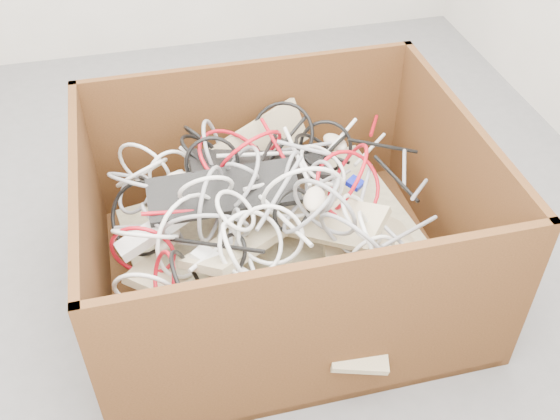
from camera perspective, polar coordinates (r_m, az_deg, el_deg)
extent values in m
plane|color=#5A5A5D|center=(2.33, -4.53, -2.60)|extent=(3.00, 3.00, 0.00)
cube|color=#3B230E|center=(2.17, 0.13, -6.03)|extent=(1.14, 0.95, 0.03)
cube|color=#3B230E|center=(2.34, -2.59, 6.70)|extent=(1.14, 0.03, 0.57)
cube|color=#3B230E|center=(1.68, 3.98, -11.13)|extent=(1.14, 0.02, 0.57)
cube|color=#3B230E|center=(2.15, 14.76, 1.64)|extent=(0.02, 0.90, 0.57)
cube|color=#3B230E|center=(1.96, -15.96, -3.31)|extent=(0.03, 0.90, 0.57)
cube|color=beige|center=(2.13, 0.01, -4.35)|extent=(1.00, 0.87, 0.18)
cube|color=beige|center=(2.02, -2.18, -4.54)|extent=(0.72, 0.65, 0.20)
cube|color=tan|center=(2.14, -5.32, 0.06)|extent=(0.45, 0.22, 0.12)
cube|color=tan|center=(2.13, 6.54, -0.52)|extent=(0.43, 0.36, 0.17)
cube|color=tan|center=(1.87, 6.46, -7.83)|extent=(0.25, 0.45, 0.12)
cube|color=tan|center=(1.86, -6.68, -7.37)|extent=(0.43, 0.38, 0.12)
cube|color=tan|center=(1.93, 11.87, -4.34)|extent=(0.38, 0.43, 0.12)
cube|color=tan|center=(2.15, -2.22, 5.47)|extent=(0.42, 0.30, 0.17)
cube|color=tan|center=(1.88, -2.84, -2.57)|extent=(0.42, 0.39, 0.18)
cube|color=tan|center=(1.93, 3.09, -0.67)|extent=(0.39, 0.41, 0.18)
cube|color=black|center=(2.01, -1.81, 3.94)|extent=(0.43, 0.17, 0.12)
cube|color=black|center=(1.87, -4.94, 1.63)|extent=(0.44, 0.17, 0.08)
ellipsoid|color=beige|center=(1.91, -9.80, -2.46)|extent=(0.11, 0.12, 0.04)
ellipsoid|color=beige|center=(2.18, 4.83, 5.91)|extent=(0.09, 0.12, 0.04)
ellipsoid|color=beige|center=(1.76, -2.03, -7.37)|extent=(0.12, 0.11, 0.04)
ellipsoid|color=beige|center=(1.81, 3.02, 0.97)|extent=(0.10, 0.12, 0.04)
ellipsoid|color=beige|center=(1.97, -8.50, 2.65)|extent=(0.12, 0.10, 0.04)
ellipsoid|color=black|center=(1.90, 6.72, -4.11)|extent=(0.10, 0.06, 0.04)
cube|color=silver|center=(1.86, -10.10, -1.29)|extent=(0.29, 0.15, 0.12)
cube|color=silver|center=(1.74, -3.76, -5.94)|extent=(0.24, 0.23, 0.09)
cube|color=#0B18B3|center=(2.02, 6.57, 2.34)|extent=(0.06, 0.06, 0.03)
torus|color=gray|center=(1.84, -6.01, 0.51)|extent=(0.15, 0.28, 0.31)
torus|color=gray|center=(1.89, -3.66, 2.76)|extent=(0.19, 0.30, 0.25)
torus|color=silver|center=(1.84, -7.80, -2.29)|extent=(0.23, 0.23, 0.31)
torus|color=silver|center=(1.79, 2.01, 1.43)|extent=(0.33, 0.10, 0.32)
torus|color=black|center=(1.94, -12.00, -0.72)|extent=(0.24, 0.22, 0.26)
torus|color=black|center=(2.01, -10.45, 1.88)|extent=(0.13, 0.18, 0.17)
torus|color=black|center=(2.09, -6.98, 6.16)|extent=(0.10, 0.17, 0.16)
torus|color=#A60B17|center=(1.72, -10.06, -5.94)|extent=(0.08, 0.20, 0.19)
torus|color=silver|center=(1.83, -11.70, -2.06)|extent=(0.22, 0.20, 0.14)
torus|color=gray|center=(1.99, -12.03, 2.44)|extent=(0.26, 0.22, 0.18)
torus|color=silver|center=(1.73, -2.55, -3.01)|extent=(0.24, 0.15, 0.20)
torus|color=silver|center=(2.15, -11.71, 3.67)|extent=(0.23, 0.19, 0.28)
torus|color=silver|center=(1.73, -0.86, -2.24)|extent=(0.23, 0.11, 0.24)
torus|color=silver|center=(1.84, 7.15, -0.76)|extent=(0.17, 0.23, 0.17)
torus|color=gray|center=(1.82, -6.44, -1.82)|extent=(0.34, 0.18, 0.30)
torus|color=gray|center=(1.91, -10.20, -1.12)|extent=(0.12, 0.21, 0.19)
torus|color=silver|center=(1.69, -3.58, -3.81)|extent=(0.10, 0.21, 0.19)
torus|color=gray|center=(1.88, -3.32, 3.35)|extent=(0.13, 0.09, 0.13)
torus|color=silver|center=(1.80, 8.07, -3.60)|extent=(0.16, 0.05, 0.16)
torus|color=black|center=(2.09, 3.34, 4.85)|extent=(0.22, 0.26, 0.16)
torus|color=gray|center=(1.74, 6.51, -2.85)|extent=(0.17, 0.29, 0.29)
torus|color=gray|center=(1.95, 1.03, 3.35)|extent=(0.12, 0.16, 0.19)
torus|color=silver|center=(2.12, -11.96, 3.20)|extent=(0.24, 0.19, 0.19)
torus|color=gray|center=(2.05, -12.53, 1.35)|extent=(0.13, 0.14, 0.12)
torus|color=#A60B17|center=(1.93, 5.97, 2.15)|extent=(0.25, 0.17, 0.21)
torus|color=black|center=(1.71, -7.73, -6.78)|extent=(0.12, 0.30, 0.28)
torus|color=silver|center=(1.73, -11.69, -6.97)|extent=(0.23, 0.09, 0.24)
torus|color=#A60B17|center=(1.96, 5.82, 2.78)|extent=(0.17, 0.27, 0.28)
torus|color=black|center=(1.96, -5.94, 4.09)|extent=(0.20, 0.07, 0.20)
torus|color=#A60B17|center=(1.99, -2.61, 4.90)|extent=(0.30, 0.18, 0.28)
torus|color=gray|center=(1.76, 3.88, 0.19)|extent=(0.19, 0.24, 0.29)
torus|color=black|center=(1.76, -4.20, -3.74)|extent=(0.11, 0.13, 0.10)
torus|color=#A60B17|center=(2.00, -3.98, 4.32)|extent=(0.29, 0.33, 0.19)
torus|color=black|center=(1.81, 1.06, -0.04)|extent=(0.14, 0.10, 0.16)
torus|color=gray|center=(1.78, 2.70, 0.51)|extent=(0.23, 0.20, 0.22)
torus|color=black|center=(2.05, -6.70, 5.15)|extent=(0.17, 0.20, 0.13)
torus|color=silver|center=(1.82, -6.47, 1.75)|extent=(0.21, 0.11, 0.19)
torus|color=silver|center=(2.02, -9.81, 2.65)|extent=(0.13, 0.10, 0.10)
torus|color=black|center=(2.15, 3.99, 5.55)|extent=(0.18, 0.14, 0.20)
torus|color=silver|center=(2.11, -9.58, 3.39)|extent=(0.20, 0.08, 0.20)
torus|color=silver|center=(1.75, -3.89, -0.05)|extent=(0.14, 0.15, 0.11)
torus|color=#A60B17|center=(2.00, -8.77, 1.72)|extent=(0.12, 0.15, 0.10)
torus|color=silver|center=(1.71, -1.94, -6.02)|extent=(0.22, 0.13, 0.19)
torus|color=black|center=(2.13, 0.23, 6.67)|extent=(0.26, 0.22, 0.19)
torus|color=silver|center=(1.99, 3.77, 3.91)|extent=(0.21, 0.23, 0.13)
torus|color=gray|center=(1.80, -3.95, -1.69)|extent=(0.05, 0.14, 0.14)
torus|color=silver|center=(1.77, 8.54, -3.69)|extent=(0.15, 0.28, 0.25)
torus|color=gray|center=(1.88, 3.54, 1.98)|extent=(0.08, 0.22, 0.21)
torus|color=gray|center=(2.02, -5.86, 5.40)|extent=(0.08, 0.25, 0.25)
torus|color=#A60B17|center=(1.85, -11.88, -3.53)|extent=(0.25, 0.10, 0.26)
cylinder|color=gray|center=(2.10, 1.56, 5.42)|extent=(0.23, 0.04, 0.03)
cylinder|color=gray|center=(2.02, 12.08, 1.79)|extent=(0.13, 0.15, 0.08)
cylinder|color=black|center=(1.74, -5.57, -3.08)|extent=(0.24, 0.16, 0.06)
cylinder|color=gray|center=(1.94, 7.37, 1.88)|extent=(0.11, 0.18, 0.05)
cylinder|color=black|center=(2.07, 4.09, 4.90)|extent=(0.19, 0.18, 0.02)
cylinder|color=gray|center=(1.85, 11.26, -1.83)|extent=(0.24, 0.15, 0.08)
cylinder|color=silver|center=(2.18, -1.44, 6.47)|extent=(0.13, 0.09, 0.04)
cylinder|color=#A60B17|center=(2.02, -0.13, 5.34)|extent=(0.06, 0.27, 0.07)
cylinder|color=black|center=(2.06, 10.08, 2.73)|extent=(0.08, 0.22, 0.04)
cylinder|color=black|center=(2.13, 2.50, 5.35)|extent=(0.22, 0.23, 0.02)
cylinder|color=gray|center=(1.95, 2.14, 5.40)|extent=(0.16, 0.06, 0.06)
cylinder|color=#A60B17|center=(1.83, -7.87, -0.12)|extent=(0.27, 0.03, 0.03)
cylinder|color=black|center=(2.01, -1.24, 5.02)|extent=(0.14, 0.24, 0.03)
cylinder|color=silver|center=(1.95, 1.50, 4.72)|extent=(0.03, 0.23, 0.06)
cylinder|color=gray|center=(1.83, 9.90, -2.22)|extent=(0.08, 0.14, 0.04)
cylinder|color=black|center=(2.05, -0.04, 5.43)|extent=(0.22, 0.19, 0.10)
cylinder|color=#A60B17|center=(2.32, 8.18, 7.30)|extent=(0.08, 0.12, 0.02)
cylinder|color=gray|center=(2.13, 10.78, 3.58)|extent=(0.08, 0.17, 0.03)
cylinder|color=silver|center=(1.76, 0.40, -0.87)|extent=(0.10, 0.25, 0.03)
cylinder|color=silver|center=(2.13, 4.97, 5.96)|extent=(0.18, 0.14, 0.08)
cylinder|color=silver|center=(1.88, -0.99, 2.32)|extent=(0.16, 0.08, 0.06)
cylinder|color=silver|center=(1.76, -6.39, -4.08)|extent=(0.12, 0.11, 0.03)
cylinder|color=gray|center=(1.77, -0.01, 1.57)|extent=(0.18, 0.21, 0.08)
cylinder|color=silver|center=(2.27, 7.84, 5.26)|extent=(0.17, 0.16, 0.02)
cylinder|color=gray|center=(1.99, -4.73, 3.04)|extent=(0.20, 0.05, 0.02)
cylinder|color=silver|center=(1.99, -6.10, 3.64)|extent=(0.17, 0.18, 0.08)
cylinder|color=silver|center=(2.00, -1.99, 4.87)|extent=(0.25, 0.03, 0.06)
cylinder|color=gray|center=(2.09, -5.80, 3.93)|extent=(0.13, 0.17, 0.03)
cylinder|color=black|center=(2.17, 8.96, 5.55)|extent=(0.23, 0.06, 0.07)
cylinder|color=gray|center=(1.93, -11.96, -1.39)|extent=(0.16, 0.09, 0.06)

